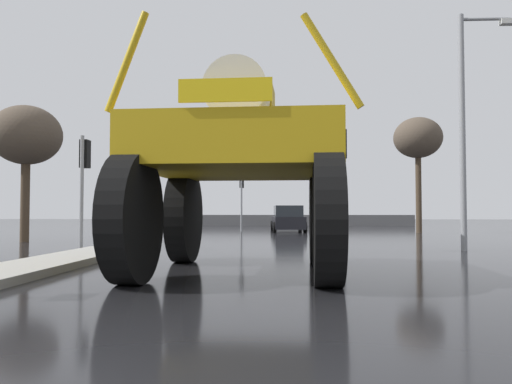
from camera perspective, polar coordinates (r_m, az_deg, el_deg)
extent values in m
plane|color=black|center=(20.11, -1.33, -5.54)|extent=(120.00, 120.00, 0.00)
cube|color=#9E9B93|center=(11.17, -23.18, -7.60)|extent=(1.45, 9.21, 0.15)
cylinder|color=black|center=(11.79, -8.07, -2.73)|extent=(0.52, 2.11, 2.10)
cylinder|color=black|center=(11.48, 7.19, -2.75)|extent=(0.52, 2.11, 2.10)
cylinder|color=black|center=(8.33, -13.76, -2.89)|extent=(0.52, 2.11, 2.10)
cylinder|color=black|center=(7.89, 8.10, -2.97)|extent=(0.52, 2.11, 2.10)
cube|color=gold|center=(9.81, -1.59, 4.56)|extent=(3.76, 4.43, 0.85)
cube|color=#A98611|center=(10.40, -1.29, 9.16)|extent=(1.21, 1.21, 0.93)
cylinder|color=silver|center=(9.37, -2.04, 11.02)|extent=(1.16, 1.14, 1.12)
cylinder|color=gold|center=(8.56, -14.36, 13.98)|extent=(0.71, 0.15, 1.63)
cylinder|color=gold|center=(8.10, 8.57, 14.42)|extent=(0.97, 0.16, 1.52)
cube|color=yellow|center=(7.81, -3.51, 11.39)|extent=(1.44, 0.09, 0.36)
cube|color=black|center=(29.71, 3.62, -3.46)|extent=(2.00, 4.21, 0.70)
cube|color=#23282D|center=(29.56, 3.64, -2.17)|extent=(1.71, 2.21, 0.64)
cylinder|color=black|center=(31.01, 1.84, -3.83)|extent=(0.22, 0.61, 0.60)
cylinder|color=black|center=(31.14, 4.97, -3.82)|extent=(0.22, 0.61, 0.60)
cylinder|color=black|center=(28.31, 2.13, -3.98)|extent=(0.22, 0.61, 0.60)
cylinder|color=black|center=(28.46, 5.56, -3.96)|extent=(0.22, 0.61, 0.60)
cylinder|color=gray|center=(15.74, -19.05, -0.12)|extent=(0.11, 0.11, 3.41)
cube|color=black|center=(16.02, -18.71, 4.08)|extent=(0.24, 0.32, 0.84)
sphere|color=#390503|center=(16.23, -18.44, 4.96)|extent=(0.17, 0.17, 0.17)
sphere|color=orange|center=(16.20, -18.46, 4.01)|extent=(0.17, 0.17, 0.17)
sphere|color=black|center=(16.17, -18.47, 3.06)|extent=(0.17, 0.17, 0.17)
cylinder|color=gray|center=(14.68, 9.80, 0.39)|extent=(0.11, 0.11, 3.64)
cube|color=black|center=(15.01, 9.67, 5.31)|extent=(0.24, 0.32, 0.84)
sphere|color=#390503|center=(15.24, 9.58, 6.22)|extent=(0.17, 0.17, 0.17)
sphere|color=orange|center=(15.20, 9.58, 5.22)|extent=(0.17, 0.17, 0.17)
sphere|color=black|center=(15.17, 9.59, 4.21)|extent=(0.17, 0.17, 0.17)
cylinder|color=gray|center=(29.85, -1.65, -1.09)|extent=(0.11, 0.11, 3.52)
cube|color=black|center=(30.12, -1.62, 1.26)|extent=(0.24, 0.32, 0.84)
sphere|color=#390503|center=(30.32, -1.59, 1.74)|extent=(0.17, 0.17, 0.17)
sphere|color=orange|center=(30.30, -1.59, 1.23)|extent=(0.17, 0.17, 0.17)
sphere|color=black|center=(30.29, -1.59, 0.72)|extent=(0.17, 0.17, 0.17)
cylinder|color=gray|center=(16.33, 22.22, 6.31)|extent=(0.18, 0.18, 7.07)
cylinder|color=gray|center=(17.39, 24.35, 17.33)|extent=(1.41, 0.10, 0.10)
cube|color=silver|center=(17.62, 26.59, 16.77)|extent=(0.50, 0.24, 0.16)
cylinder|color=#473828|center=(21.30, -24.58, -0.88)|extent=(0.33, 0.33, 3.18)
ellipsoid|color=brown|center=(21.50, -24.47, 5.86)|extent=(2.68, 2.68, 2.27)
cylinder|color=#473828|center=(29.34, 17.85, -0.16)|extent=(0.32, 0.32, 4.34)
ellipsoid|color=brown|center=(29.61, 17.77, 5.85)|extent=(2.66, 2.66, 2.26)
cube|color=#59595B|center=(42.90, 1.02, -3.20)|extent=(25.00, 0.24, 0.90)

